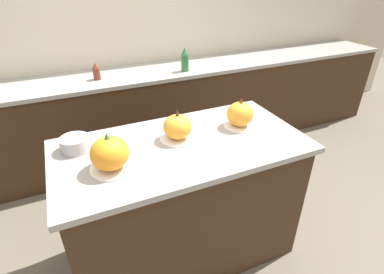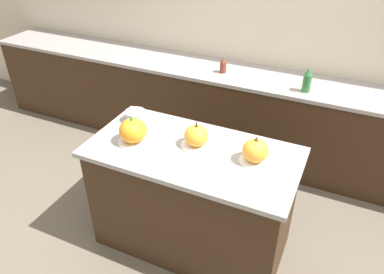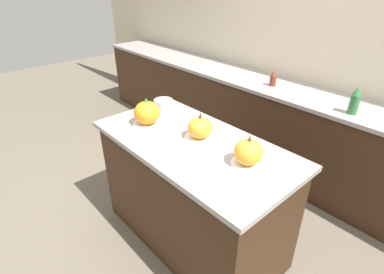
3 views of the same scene
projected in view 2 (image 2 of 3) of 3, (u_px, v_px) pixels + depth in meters
name	position (u px, v px, depth m)	size (l,w,h in m)	color
ground_plane	(192.00, 240.00, 3.02)	(12.00, 12.00, 0.00)	#665B4C
wall_back	(265.00, 30.00, 3.62)	(8.00, 0.06, 2.50)	beige
kitchen_island	(192.00, 199.00, 2.78)	(1.45, 0.74, 0.89)	#382314
back_counter	(248.00, 116.00, 3.80)	(6.00, 0.60, 0.91)	#382314
pumpkin_cake_left	(133.00, 131.00, 2.58)	(0.22, 0.22, 0.21)	white
pumpkin_cake_center	(197.00, 136.00, 2.55)	(0.21, 0.21, 0.20)	white
pumpkin_cake_right	(255.00, 151.00, 2.39)	(0.20, 0.20, 0.19)	white
bottle_tall	(307.00, 80.00, 3.20)	(0.07, 0.07, 0.22)	#2D6B38
bottle_short	(223.00, 66.00, 3.57)	(0.06, 0.06, 0.15)	maroon
mixing_bowl	(135.00, 116.00, 2.85)	(0.16, 0.16, 0.08)	#ADADB2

